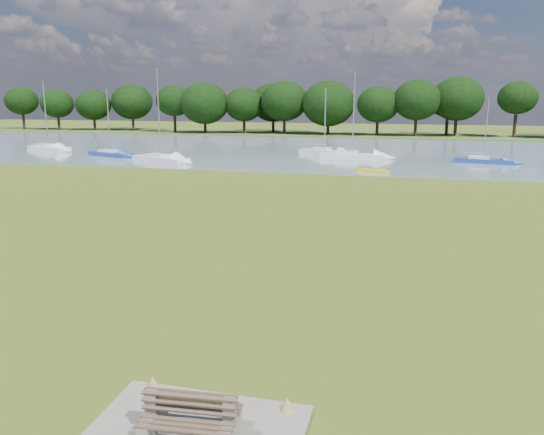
% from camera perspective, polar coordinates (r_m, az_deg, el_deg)
% --- Properties ---
extents(ground, '(220.00, 220.00, 0.00)m').
position_cam_1_polar(ground, '(23.53, 4.62, -3.12)').
color(ground, olive).
extents(river, '(220.00, 40.00, 0.10)m').
position_cam_1_polar(river, '(64.75, 10.96, 6.92)').
color(river, slate).
rests_on(river, ground).
extents(far_bank, '(220.00, 20.00, 0.40)m').
position_cam_1_polar(far_bank, '(94.61, 12.10, 8.68)').
color(far_bank, '#4C6626').
rests_on(far_bank, ground).
extents(bench_pair, '(1.92, 1.23, 0.99)m').
position_cam_1_polar(bench_pair, '(10.89, -8.75, -20.52)').
color(bench_pair, gray).
rests_on(bench_pair, concrete_pad).
extents(kayak, '(2.84, 1.47, 0.28)m').
position_cam_1_polar(kayak, '(46.82, 10.77, 4.95)').
color(kayak, yellow).
rests_on(kayak, river).
extents(tree_line, '(131.27, 8.18, 9.90)m').
position_cam_1_polar(tree_line, '(90.70, 9.23, 12.36)').
color(tree_line, black).
rests_on(tree_line, far_bank).
extents(sailboat_0, '(6.71, 3.99, 8.22)m').
position_cam_1_polar(sailboat_0, '(70.45, -22.93, 7.03)').
color(sailboat_0, silver).
rests_on(sailboat_0, river).
extents(sailboat_2, '(5.94, 3.41, 7.24)m').
position_cam_1_polar(sailboat_2, '(61.37, -17.00, 6.71)').
color(sailboat_2, navy).
rests_on(sailboat_2, river).
extents(sailboat_3, '(5.61, 2.39, 6.36)m').
position_cam_1_polar(sailboat_3, '(56.51, 21.73, 5.85)').
color(sailboat_3, navy).
rests_on(sailboat_3, river).
extents(sailboat_4, '(6.04, 3.54, 7.32)m').
position_cam_1_polar(sailboat_4, '(60.91, 5.60, 7.20)').
color(sailboat_4, silver).
rests_on(sailboat_4, river).
extents(sailboat_6, '(6.85, 2.34, 8.85)m').
position_cam_1_polar(sailboat_6, '(56.95, 8.55, 6.76)').
color(sailboat_6, silver).
rests_on(sailboat_6, river).
extents(sailboat_7, '(6.94, 4.32, 9.13)m').
position_cam_1_polar(sailboat_7, '(55.21, -11.93, 6.38)').
color(sailboat_7, silver).
rests_on(sailboat_7, river).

